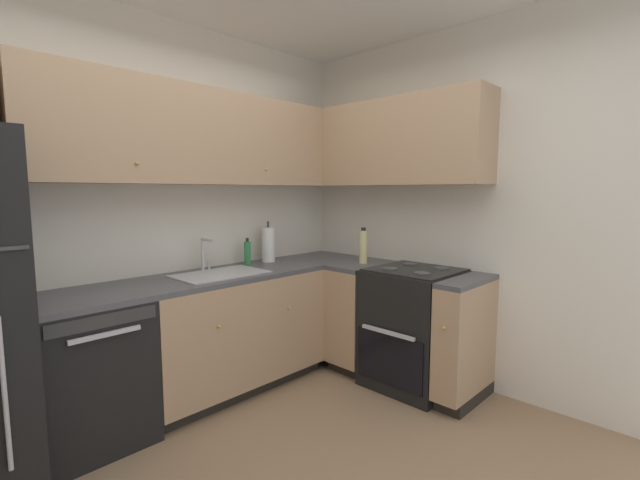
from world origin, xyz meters
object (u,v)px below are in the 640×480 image
paper_towel_roll (268,244)px  oil_bottle (363,247)px  soap_bottle (248,253)px  oven_range (414,327)px  dishwasher (88,372)px

paper_towel_roll → oil_bottle: (0.49, -0.62, -0.01)m
soap_bottle → oven_range: bearing=-57.9°
oil_bottle → paper_towel_roll: bearing=128.1°
oven_range → paper_towel_roll: size_ratio=2.95×
dishwasher → paper_towel_roll: bearing=6.2°
oven_range → soap_bottle: 1.43m
paper_towel_roll → soap_bottle: bearing=174.3°
soap_bottle → oil_bottle: bearing=-43.1°
dishwasher → soap_bottle: soap_bottle is taller
oven_range → paper_towel_roll: (-0.51, 1.11, 0.58)m
dishwasher → soap_bottle: 1.41m
paper_towel_roll → oil_bottle: paper_towel_roll is taller
paper_towel_roll → oil_bottle: size_ratio=1.19×
oven_range → oil_bottle: size_ratio=3.51×
paper_towel_roll → oil_bottle: 0.79m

